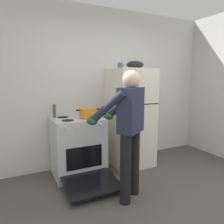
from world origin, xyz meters
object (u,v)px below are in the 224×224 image
at_px(coffee_mug, 120,66).
at_px(refrigerator, 130,118).
at_px(pepper_mill, 54,111).
at_px(mixing_bowl, 135,65).
at_px(stove_range, 78,147).
at_px(red_pot, 88,113).
at_px(person_cook, 128,124).

bearing_deg(coffee_mug, refrigerator, -15.83).
height_order(pepper_mill, mixing_bowl, mixing_bowl).
height_order(coffee_mug, pepper_mill, coffee_mug).
relative_size(stove_range, mixing_bowl, 4.17).
distance_m(refrigerator, mixing_bowl, 0.90).
bearing_deg(stove_range, red_pot, -11.36).
distance_m(person_cook, coffee_mug, 1.31).
distance_m(person_cook, mixing_bowl, 1.39).
height_order(red_pot, mixing_bowl, mixing_bowl).
height_order(red_pot, coffee_mug, coffee_mug).
xyz_separation_m(stove_range, coffee_mug, (0.78, 0.07, 1.27)).
relative_size(red_pot, mixing_bowl, 1.26).
bearing_deg(red_pot, pepper_mill, 151.48).
height_order(refrigerator, red_pot, refrigerator).
distance_m(refrigerator, stove_range, 1.03).
relative_size(refrigerator, pepper_mill, 8.36).
xyz_separation_m(refrigerator, mixing_bowl, (0.08, 0.00, 0.90)).
xyz_separation_m(stove_range, person_cook, (0.35, -0.91, 0.52)).
bearing_deg(person_cook, coffee_mug, 66.70).
bearing_deg(coffee_mug, pepper_mill, 172.07).
xyz_separation_m(refrigerator, coffee_mug, (-0.18, 0.05, 0.88)).
bearing_deg(red_pot, person_cook, -77.54).
distance_m(refrigerator, red_pot, 0.81).
xyz_separation_m(coffee_mug, pepper_mill, (-1.08, 0.15, -0.71)).
relative_size(pepper_mill, mixing_bowl, 0.68).
distance_m(coffee_mug, mixing_bowl, 0.26).
relative_size(stove_range, person_cook, 0.76).
relative_size(stove_range, red_pot, 3.30).
xyz_separation_m(person_cook, red_pot, (-0.19, 0.88, 0.02)).
xyz_separation_m(red_pot, mixing_bowl, (0.87, 0.05, 0.75)).
xyz_separation_m(refrigerator, stove_range, (-0.95, -0.02, -0.39)).
bearing_deg(refrigerator, stove_range, -178.95).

